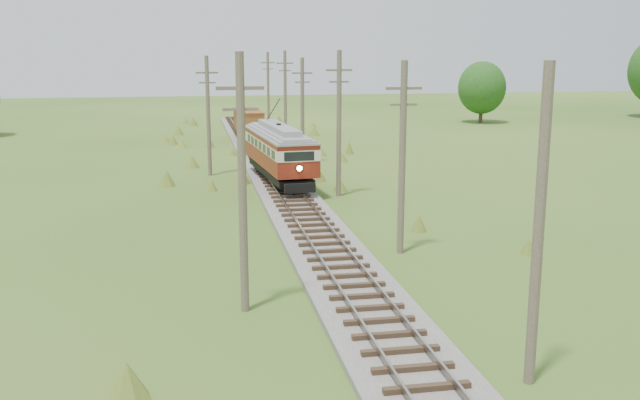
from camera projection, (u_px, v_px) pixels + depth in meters
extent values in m
cube|color=#605B54|center=(282.00, 187.00, 47.09)|extent=(3.60, 96.00, 0.25)
cube|color=#726659|center=(271.00, 182.00, 46.89)|extent=(0.08, 96.00, 0.17)
cube|color=#726659|center=(293.00, 181.00, 47.14)|extent=(0.08, 96.00, 0.17)
cube|color=#2D2116|center=(282.00, 184.00, 47.05)|extent=(2.40, 96.00, 0.16)
cube|color=black|center=(279.00, 171.00, 48.17)|extent=(3.16, 10.63, 0.43)
cube|color=maroon|center=(279.00, 157.00, 47.97)|extent=(3.63, 11.57, 1.04)
cube|color=beige|center=(279.00, 144.00, 47.80)|extent=(3.66, 11.63, 0.66)
cube|color=black|center=(279.00, 144.00, 47.80)|extent=(3.65, 11.12, 0.52)
cube|color=maroon|center=(279.00, 137.00, 47.70)|extent=(3.63, 11.57, 0.28)
cube|color=gray|center=(279.00, 133.00, 47.63)|extent=(3.70, 11.69, 0.36)
cube|color=gray|center=(279.00, 128.00, 47.57)|extent=(1.93, 8.61, 0.38)
sphere|color=#FFF2BF|center=(300.00, 168.00, 42.50)|extent=(0.34, 0.34, 0.34)
cylinder|color=black|center=(273.00, 110.00, 48.95)|extent=(0.44, 4.41, 1.83)
cylinder|color=black|center=(283.00, 183.00, 43.94)|extent=(0.18, 0.77, 0.76)
cylinder|color=black|center=(305.00, 182.00, 44.31)|extent=(0.18, 0.77, 0.76)
cylinder|color=black|center=(257.00, 162.00, 52.06)|extent=(0.18, 0.77, 0.76)
cylinder|color=black|center=(276.00, 161.00, 52.43)|extent=(0.18, 0.77, 0.76)
cube|color=black|center=(249.00, 132.00, 71.49)|extent=(1.98, 6.76, 0.47)
cube|color=brown|center=(248.00, 120.00, 71.25)|extent=(2.47, 7.51, 1.87)
cube|color=brown|center=(248.00, 110.00, 71.04)|extent=(2.52, 7.66, 0.11)
cylinder|color=black|center=(244.00, 134.00, 69.19)|extent=(0.12, 0.75, 0.75)
cylinder|color=black|center=(258.00, 134.00, 69.45)|extent=(0.12, 0.75, 0.75)
cylinder|color=black|center=(240.00, 129.00, 73.52)|extent=(0.12, 0.75, 0.75)
cylinder|color=black|center=(253.00, 129.00, 73.77)|extent=(0.12, 0.75, 0.75)
cone|color=gray|center=(282.00, 141.00, 66.65)|extent=(3.09, 3.09, 1.16)
cone|color=gray|center=(292.00, 145.00, 65.90)|extent=(1.74, 1.74, 0.68)
cylinder|color=brown|center=(539.00, 229.00, 18.86)|extent=(0.30, 0.30, 8.80)
cylinder|color=brown|center=(402.00, 159.00, 31.42)|extent=(0.30, 0.30, 8.60)
cube|color=brown|center=(404.00, 88.00, 30.77)|extent=(1.60, 0.12, 0.12)
cube|color=brown|center=(404.00, 105.00, 30.92)|extent=(1.20, 0.10, 0.10)
cylinder|color=brown|center=(339.00, 125.00, 43.86)|extent=(0.30, 0.30, 9.00)
cube|color=brown|center=(339.00, 70.00, 43.18)|extent=(1.60, 0.12, 0.12)
cube|color=brown|center=(339.00, 82.00, 43.32)|extent=(1.20, 0.10, 0.10)
cylinder|color=brown|center=(302.00, 111.00, 56.39)|extent=(0.30, 0.30, 8.40)
cube|color=brown|center=(302.00, 73.00, 55.77)|extent=(1.60, 0.12, 0.12)
cube|color=brown|center=(302.00, 82.00, 55.91)|extent=(1.20, 0.10, 0.10)
cylinder|color=brown|center=(285.00, 97.00, 68.91)|extent=(0.30, 0.30, 8.90)
cube|color=brown|center=(285.00, 63.00, 68.24)|extent=(1.60, 0.12, 0.12)
cube|color=brown|center=(285.00, 71.00, 68.38)|extent=(1.20, 0.10, 0.10)
cylinder|color=brown|center=(268.00, 91.00, 81.40)|extent=(0.30, 0.30, 8.70)
cube|color=brown|center=(268.00, 63.00, 80.74)|extent=(1.60, 0.12, 0.12)
cube|color=brown|center=(268.00, 69.00, 80.89)|extent=(1.20, 0.10, 0.10)
cylinder|color=brown|center=(242.00, 186.00, 24.27)|extent=(0.30, 0.30, 9.00)
cube|color=brown|center=(240.00, 88.00, 23.59)|extent=(1.60, 0.12, 0.12)
cube|color=brown|center=(241.00, 109.00, 23.73)|extent=(1.20, 0.10, 0.10)
cylinder|color=brown|center=(208.00, 116.00, 51.19)|extent=(0.30, 0.30, 8.60)
cube|color=brown|center=(207.00, 73.00, 50.54)|extent=(1.60, 0.12, 0.12)
cube|color=brown|center=(207.00, 83.00, 50.69)|extent=(1.20, 0.10, 0.10)
cylinder|color=#38281C|center=(481.00, 113.00, 88.74)|extent=(0.50, 0.50, 2.52)
ellipsoid|color=#1E4615|center=(482.00, 88.00, 88.10)|extent=(5.88, 5.88, 6.47)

